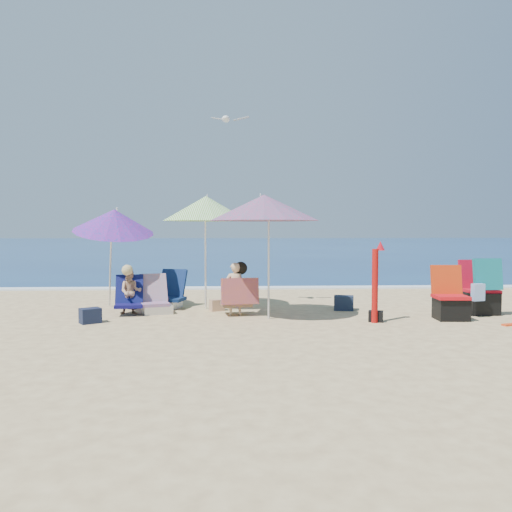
{
  "coord_description": "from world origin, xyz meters",
  "views": [
    {
      "loc": [
        -0.73,
        -8.56,
        1.6
      ],
      "look_at": [
        -0.3,
        1.0,
        1.1
      ],
      "focal_mm": 35.57,
      "sensor_mm": 36.0,
      "label": 1
    }
  ],
  "objects_px": {
    "chair_rainbow": "(156,303)",
    "seagull": "(226,119)",
    "umbrella_turquoise": "(264,208)",
    "umbrella_blue": "(114,221)",
    "person_center": "(237,290)",
    "chair_navy": "(168,298)",
    "person_left": "(130,292)",
    "camp_chair_left": "(450,303)",
    "camp_chair_right": "(480,294)",
    "umbrella_striped": "(206,209)",
    "furled_umbrella": "(376,278)"
  },
  "relations": [
    {
      "from": "umbrella_turquoise",
      "to": "camp_chair_right",
      "type": "height_order",
      "value": "umbrella_turquoise"
    },
    {
      "from": "umbrella_turquoise",
      "to": "umbrella_blue",
      "type": "xyz_separation_m",
      "value": [
        -2.93,
        1.11,
        -0.22
      ]
    },
    {
      "from": "chair_navy",
      "to": "person_left",
      "type": "xyz_separation_m",
      "value": [
        -0.61,
        -0.76,
        0.22
      ]
    },
    {
      "from": "camp_chair_right",
      "to": "person_center",
      "type": "relative_size",
      "value": 1.07
    },
    {
      "from": "furled_umbrella",
      "to": "chair_rainbow",
      "type": "bearing_deg",
      "value": 163.12
    },
    {
      "from": "umbrella_blue",
      "to": "furled_umbrella",
      "type": "bearing_deg",
      "value": -19.0
    },
    {
      "from": "seagull",
      "to": "person_center",
      "type": "bearing_deg",
      "value": -78.0
    },
    {
      "from": "chair_rainbow",
      "to": "person_center",
      "type": "xyz_separation_m",
      "value": [
        1.56,
        -0.39,
        0.29
      ]
    },
    {
      "from": "umbrella_turquoise",
      "to": "furled_umbrella",
      "type": "relative_size",
      "value": 1.78
    },
    {
      "from": "umbrella_blue",
      "to": "camp_chair_left",
      "type": "relative_size",
      "value": 2.26
    },
    {
      "from": "camp_chair_left",
      "to": "seagull",
      "type": "xyz_separation_m",
      "value": [
        -3.99,
        1.51,
        3.53
      ]
    },
    {
      "from": "furled_umbrella",
      "to": "chair_navy",
      "type": "distance_m",
      "value": 4.24
    },
    {
      "from": "camp_chair_left",
      "to": "person_center",
      "type": "bearing_deg",
      "value": 171.44
    },
    {
      "from": "camp_chair_right",
      "to": "seagull",
      "type": "height_order",
      "value": "seagull"
    },
    {
      "from": "umbrella_turquoise",
      "to": "seagull",
      "type": "bearing_deg",
      "value": 119.9
    },
    {
      "from": "chair_rainbow",
      "to": "seagull",
      "type": "relative_size",
      "value": 1.01
    },
    {
      "from": "umbrella_turquoise",
      "to": "chair_navy",
      "type": "xyz_separation_m",
      "value": [
        -1.9,
        1.28,
        -1.79
      ]
    },
    {
      "from": "umbrella_turquoise",
      "to": "seagull",
      "type": "height_order",
      "value": "seagull"
    },
    {
      "from": "umbrella_striped",
      "to": "chair_rainbow",
      "type": "distance_m",
      "value": 2.12
    },
    {
      "from": "person_center",
      "to": "umbrella_striped",
      "type": "bearing_deg",
      "value": 123.96
    },
    {
      "from": "chair_navy",
      "to": "person_left",
      "type": "height_order",
      "value": "person_left"
    },
    {
      "from": "person_left",
      "to": "seagull",
      "type": "xyz_separation_m",
      "value": [
        1.82,
        0.68,
        3.39
      ]
    },
    {
      "from": "chair_rainbow",
      "to": "seagull",
      "type": "height_order",
      "value": "seagull"
    },
    {
      "from": "chair_navy",
      "to": "umbrella_striped",
      "type": "bearing_deg",
      "value": -8.2
    },
    {
      "from": "camp_chair_left",
      "to": "camp_chair_right",
      "type": "relative_size",
      "value": 0.89
    },
    {
      "from": "person_center",
      "to": "seagull",
      "type": "distance_m",
      "value": 3.47
    },
    {
      "from": "umbrella_turquoise",
      "to": "camp_chair_left",
      "type": "distance_m",
      "value": 3.73
    },
    {
      "from": "furled_umbrella",
      "to": "camp_chair_left",
      "type": "bearing_deg",
      "value": 9.58
    },
    {
      "from": "umbrella_striped",
      "to": "umbrella_blue",
      "type": "relative_size",
      "value": 1.07
    },
    {
      "from": "umbrella_turquoise",
      "to": "chair_rainbow",
      "type": "height_order",
      "value": "umbrella_turquoise"
    },
    {
      "from": "furled_umbrella",
      "to": "camp_chair_right",
      "type": "bearing_deg",
      "value": 18.95
    },
    {
      "from": "umbrella_turquoise",
      "to": "umbrella_blue",
      "type": "height_order",
      "value": "umbrella_turquoise"
    },
    {
      "from": "umbrella_striped",
      "to": "seagull",
      "type": "bearing_deg",
      "value": 4.52
    },
    {
      "from": "umbrella_turquoise",
      "to": "umbrella_striped",
      "type": "height_order",
      "value": "umbrella_striped"
    },
    {
      "from": "furled_umbrella",
      "to": "camp_chair_left",
      "type": "xyz_separation_m",
      "value": [
        1.41,
        0.24,
        -0.48
      ]
    },
    {
      "from": "chair_rainbow",
      "to": "camp_chair_left",
      "type": "xyz_separation_m",
      "value": [
        5.35,
        -0.96,
        0.09
      ]
    },
    {
      "from": "umbrella_striped",
      "to": "camp_chair_left",
      "type": "distance_m",
      "value": 4.96
    },
    {
      "from": "umbrella_turquoise",
      "to": "camp_chair_left",
      "type": "relative_size",
      "value": 2.6
    },
    {
      "from": "umbrella_turquoise",
      "to": "furled_umbrella",
      "type": "height_order",
      "value": "umbrella_turquoise"
    },
    {
      "from": "umbrella_blue",
      "to": "camp_chair_left",
      "type": "bearing_deg",
      "value": -12.84
    },
    {
      "from": "camp_chair_right",
      "to": "umbrella_striped",
      "type": "bearing_deg",
      "value": 169.59
    },
    {
      "from": "chair_navy",
      "to": "camp_chair_right",
      "type": "height_order",
      "value": "camp_chair_right"
    },
    {
      "from": "chair_rainbow",
      "to": "camp_chair_right",
      "type": "height_order",
      "value": "camp_chair_right"
    },
    {
      "from": "chair_navy",
      "to": "seagull",
      "type": "xyz_separation_m",
      "value": [
        1.21,
        -0.08,
        3.61
      ]
    },
    {
      "from": "umbrella_turquoise",
      "to": "umbrella_blue",
      "type": "relative_size",
      "value": 1.15
    },
    {
      "from": "camp_chair_left",
      "to": "chair_navy",
      "type": "bearing_deg",
      "value": 162.93
    },
    {
      "from": "camp_chair_right",
      "to": "umbrella_blue",
      "type": "bearing_deg",
      "value": 172.74
    },
    {
      "from": "camp_chair_left",
      "to": "person_left",
      "type": "height_order",
      "value": "camp_chair_left"
    },
    {
      "from": "umbrella_blue",
      "to": "furled_umbrella",
      "type": "xyz_separation_m",
      "value": [
        4.82,
        -1.66,
        -1.01
      ]
    },
    {
      "from": "person_center",
      "to": "seagull",
      "type": "height_order",
      "value": "seagull"
    }
  ]
}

